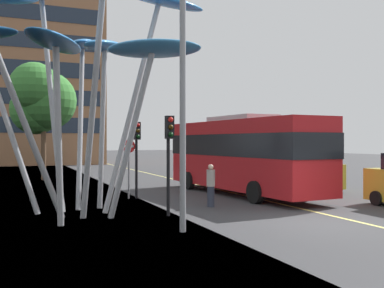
{
  "coord_description": "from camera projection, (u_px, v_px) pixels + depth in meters",
  "views": [
    {
      "loc": [
        -9.14,
        -12.13,
        2.62
      ],
      "look_at": [
        -1.65,
        6.66,
        2.5
      ],
      "focal_mm": 42.74,
      "sensor_mm": 36.0,
      "label": 1
    }
  ],
  "objects": [
    {
      "name": "traffic_light_kerb_far",
      "position": [
        137.0,
        143.0,
        20.79
      ],
      "size": [
        0.28,
        0.42,
        3.5
      ],
      "color": "black",
      "rests_on": "ground"
    },
    {
      "name": "ground",
      "position": [
        297.0,
        226.0,
        14.4
      ],
      "size": [
        120.0,
        240.0,
        0.1
      ],
      "color": "#38383A"
    },
    {
      "name": "leaf_sculpture",
      "position": [
        71.0,
        31.0,
        16.21
      ],
      "size": [
        10.73,
        10.39,
        9.03
      ],
      "color": "#9EA0A5",
      "rests_on": "ground"
    },
    {
      "name": "car_parked_far",
      "position": [
        251.0,
        165.0,
        29.86
      ],
      "size": [
        1.93,
        4.28,
        2.22
      ],
      "color": "navy",
      "rests_on": "ground"
    },
    {
      "name": "traffic_light_kerb_near",
      "position": [
        169.0,
        143.0,
        15.9
      ],
      "size": [
        0.28,
        0.42,
        3.51
      ],
      "color": "black",
      "rests_on": "ground"
    },
    {
      "name": "car_side_street",
      "position": [
        211.0,
        161.0,
        36.32
      ],
      "size": [
        1.95,
        3.8,
        2.26
      ],
      "color": "silver",
      "rests_on": "ground"
    },
    {
      "name": "tree_pavement_near",
      "position": [
        41.0,
        100.0,
        30.9
      ],
      "size": [
        4.47,
        4.37,
        7.87
      ],
      "color": "brown",
      "rests_on": "ground"
    },
    {
      "name": "street_lamp",
      "position": [
        192.0,
        46.0,
        13.27
      ],
      "size": [
        1.5,
        0.44,
        8.62
      ],
      "color": "gray",
      "rests_on": "ground"
    },
    {
      "name": "pedestrian",
      "position": [
        211.0,
        185.0,
        18.24
      ],
      "size": [
        0.34,
        0.34,
        1.7
      ],
      "color": "#2D3342",
      "rests_on": "ground"
    },
    {
      "name": "no_entry_sign",
      "position": [
        129.0,
        159.0,
        20.81
      ],
      "size": [
        0.6,
        0.12,
        2.7
      ],
      "color": "gray",
      "rests_on": "ground"
    },
    {
      "name": "car_parked_mid",
      "position": [
        307.0,
        170.0,
        24.68
      ],
      "size": [
        1.99,
        4.1,
        2.24
      ],
      "color": "gold",
      "rests_on": "ground"
    },
    {
      "name": "red_bus",
      "position": [
        242.0,
        152.0,
        22.4
      ],
      "size": [
        3.4,
        11.17,
        3.86
      ],
      "color": "red",
      "rests_on": "ground"
    }
  ]
}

